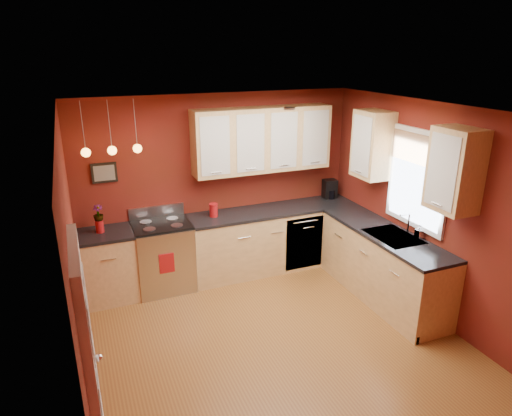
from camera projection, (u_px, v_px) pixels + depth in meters
name	position (u px, v px, depth m)	size (l,w,h in m)	color
floor	(280.00, 344.00, 5.16)	(4.20, 4.20, 0.00)	brown
ceiling	(284.00, 112.00, 4.29)	(4.00, 4.20, 0.02)	beige
wall_back	(219.00, 185.00, 6.56)	(4.00, 0.02, 2.60)	maroon
wall_front	(424.00, 360.00, 2.90)	(4.00, 0.02, 2.60)	maroon
wall_left	(77.00, 273.00, 4.01)	(0.02, 4.20, 2.60)	maroon
wall_right	(433.00, 214.00, 5.44)	(0.02, 4.20, 2.60)	maroon
base_cabinets_back_left	(108.00, 267.00, 5.99)	(0.70, 0.60, 0.90)	#E7BD7C
base_cabinets_back_right	(273.00, 240.00, 6.84)	(2.54, 0.60, 0.90)	#E7BD7C
base_cabinets_right	(382.00, 266.00, 6.01)	(0.60, 2.10, 0.90)	#E7BD7C
counter_back_left	(104.00, 234.00, 5.83)	(0.70, 0.62, 0.04)	black
counter_back_right	(274.00, 210.00, 6.69)	(2.54, 0.62, 0.04)	black
counter_right	(386.00, 233.00, 5.86)	(0.62, 2.10, 0.04)	black
gas_range	(164.00, 256.00, 6.24)	(0.76, 0.64, 1.11)	#B5B5B9
dishwasher_front	(304.00, 243.00, 6.72)	(0.60, 0.02, 0.80)	#B5B5B9
sink	(393.00, 238.00, 5.73)	(0.50, 0.70, 0.33)	#95959A
window	(418.00, 176.00, 5.57)	(0.06, 1.02, 1.22)	white
door_left_wall	(93.00, 386.00, 3.07)	(0.12, 0.82, 2.05)	white
upper_cabinets_back	(262.00, 140.00, 6.40)	(2.00, 0.35, 0.90)	#E7BD7C
upper_cabinets_right	(409.00, 156.00, 5.45)	(0.35, 1.95, 0.90)	#E7BD7C
wall_picture	(104.00, 173.00, 5.87)	(0.32, 0.03, 0.26)	black
pendant_lights	(112.00, 150.00, 5.50)	(0.71, 0.11, 0.66)	#95959A
red_canister	(214.00, 210.00, 6.35)	(0.12, 0.12, 0.19)	#A31114
red_vase	(100.00, 226.00, 5.81)	(0.10, 0.10, 0.16)	#A31114
flowers	(98.00, 214.00, 5.75)	(0.12, 0.12, 0.22)	#A31114
coffee_maker	(330.00, 190.00, 7.13)	(0.22, 0.21, 0.29)	black
soap_pump	(419.00, 232.00, 5.61)	(0.08, 0.09, 0.19)	white
dish_towel	(167.00, 263.00, 5.93)	(0.20, 0.01, 0.27)	#A31114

